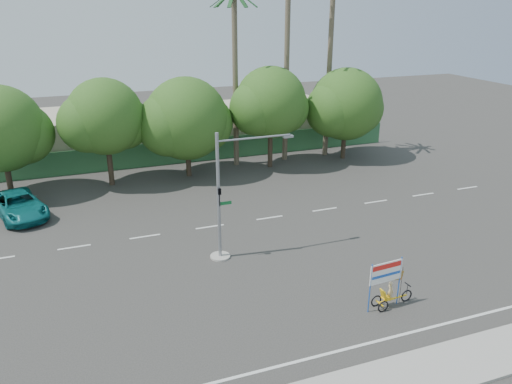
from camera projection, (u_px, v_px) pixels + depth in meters
name	position (u px, v px, depth m)	size (l,w,h in m)	color
ground	(292.00, 285.00, 24.64)	(120.00, 120.00, 0.00)	#33302D
fence	(191.00, 151.00, 43.12)	(38.00, 0.08, 2.00)	#336B3D
building_left	(66.00, 137.00, 43.49)	(12.00, 8.00, 4.00)	#BAB294
building_right	(259.00, 123.00, 49.36)	(14.00, 8.00, 3.60)	#BAB294
tree_left	(105.00, 119.00, 36.33)	(6.66, 5.60, 8.07)	#473828
tree_center	(186.00, 121.00, 38.48)	(7.62, 6.40, 7.85)	#473828
tree_right	(270.00, 105.00, 40.46)	(6.90, 5.80, 8.36)	#473828
tree_far_right	(345.00, 106.00, 42.92)	(7.38, 6.20, 7.94)	#473828
palm_tall	(287.00, 36.00, 40.56)	(3.73, 3.79, 17.45)	#70604C
palm_mid	(330.00, 48.00, 42.22)	(3.73, 3.79, 15.45)	#70604C
palm_short	(235.00, 58.00, 39.68)	(3.73, 3.79, 14.45)	#70604C
traffic_signal	(224.00, 207.00, 26.38)	(4.72, 1.10, 7.00)	gray
trike_billboard	(389.00, 288.00, 22.58)	(2.51, 0.62, 2.47)	black
pickup_truck	(19.00, 205.00, 32.26)	(2.60, 5.64, 1.57)	#0F696B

